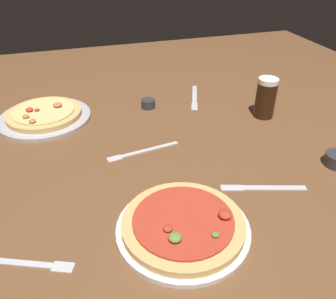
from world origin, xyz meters
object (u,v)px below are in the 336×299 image
(pizza_plate_far, at_px, (44,115))
(ramekin_butter, at_px, (148,104))
(beer_mug_dark, at_px, (266,98))
(fork_left, at_px, (142,151))
(fork_spare, at_px, (27,263))
(pizza_plate_near, at_px, (183,225))
(knife_spare, at_px, (195,97))
(knife_right, at_px, (263,187))

(pizza_plate_far, distance_m, ramekin_butter, 0.38)
(beer_mug_dark, height_order, ramekin_butter, beer_mug_dark)
(beer_mug_dark, xyz_separation_m, fork_left, (-0.48, -0.11, -0.07))
(ramekin_butter, distance_m, fork_spare, 0.76)
(beer_mug_dark, height_order, fork_spare, beer_mug_dark)
(pizza_plate_near, distance_m, fork_left, 0.35)
(pizza_plate_far, height_order, beer_mug_dark, beer_mug_dark)
(beer_mug_dark, bearing_deg, knife_spare, 130.27)
(beer_mug_dark, relative_size, fork_left, 0.62)
(pizza_plate_near, distance_m, knife_spare, 0.73)
(pizza_plate_near, xyz_separation_m, fork_spare, (-0.34, 0.01, -0.01))
(beer_mug_dark, bearing_deg, pizza_plate_far, 164.98)
(pizza_plate_far, relative_size, fork_left, 1.40)
(fork_left, distance_m, knife_spare, 0.44)
(pizza_plate_far, bearing_deg, pizza_plate_near, -65.77)
(knife_spare, bearing_deg, knife_right, -93.13)
(knife_right, bearing_deg, pizza_plate_near, -162.32)
(pizza_plate_near, relative_size, knife_spare, 1.36)
(pizza_plate_near, xyz_separation_m, knife_spare, (0.29, 0.67, -0.01))
(beer_mug_dark, relative_size, ramekin_butter, 2.70)
(fork_left, bearing_deg, pizza_plate_far, 132.17)
(knife_right, xyz_separation_m, fork_spare, (-0.59, -0.07, 0.00))
(pizza_plate_far, height_order, knife_spare, pizza_plate_far)
(knife_right, height_order, fork_spare, same)
(pizza_plate_far, relative_size, beer_mug_dark, 2.25)
(pizza_plate_far, relative_size, ramekin_butter, 6.07)
(ramekin_butter, bearing_deg, beer_mug_dark, -25.88)
(ramekin_butter, relative_size, fork_left, 0.23)
(pizza_plate_far, distance_m, knife_spare, 0.58)
(pizza_plate_far, xyz_separation_m, fork_left, (0.28, -0.31, -0.01))
(beer_mug_dark, relative_size, knife_right, 0.65)
(fork_spare, bearing_deg, fork_left, 46.47)
(pizza_plate_near, relative_size, ramekin_butter, 5.71)
(beer_mug_dark, distance_m, ramekin_butter, 0.43)
(fork_left, relative_size, knife_spare, 1.03)
(ramekin_butter, relative_size, knife_spare, 0.24)
(pizza_plate_near, bearing_deg, fork_left, 92.24)
(pizza_plate_near, distance_m, fork_spare, 0.34)
(beer_mug_dark, bearing_deg, knife_right, -120.27)
(beer_mug_dark, height_order, knife_spare, beer_mug_dark)
(ramekin_butter, bearing_deg, knife_spare, 8.80)
(ramekin_butter, relative_size, fork_spare, 0.27)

